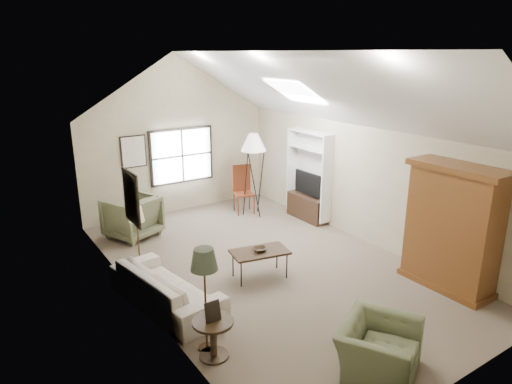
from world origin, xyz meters
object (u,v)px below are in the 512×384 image
armchair_far (132,217)px  side_chair (244,190)px  side_table (214,339)px  armchair_near (379,349)px  sofa (166,287)px  coffee_table (260,264)px  armoire (453,228)px

armchair_far → side_chair: 2.94m
side_table → side_chair: bearing=53.7°
armchair_near → side_chair: side_chair is taller
armchair_near → sofa: bearing=89.8°
armchair_near → coffee_table: (0.21, 3.01, -0.08)m
coffee_table → armoire: bearing=-39.2°
armoire → side_table: size_ratio=3.94×
side_table → side_chair: (3.48, 4.74, 0.34)m
armchair_far → side_table: size_ratio=1.84×
armoire → side_table: armoire is taller
coffee_table → armchair_far: bearing=111.7°
armoire → coffee_table: 3.42m
sofa → coffee_table: size_ratio=2.16×
sofa → armchair_far: 3.21m
sofa → armchair_near: (1.61, -3.05, 0.02)m
armoire → side_chair: 5.38m
sofa → side_table: size_ratio=3.99×
armchair_far → sofa: bearing=57.3°
armoire → sofa: armoire is taller
armchair_near → side_table: armchair_near is taller
sofa → armchair_far: size_ratio=2.16×
armchair_far → armchair_near: bearing=76.8°
side_table → coffee_table: bearing=40.6°
armoire → armchair_far: armoire is taller
sofa → armchair_far: bearing=-19.1°
coffee_table → sofa: bearing=178.6°
side_chair → armchair_near: bearing=-90.9°
armchair_near → side_table: bearing=109.9°
side_chair → sofa: bearing=-122.0°
coffee_table → side_chair: 3.61m
armchair_near → armchair_far: armchair_far is taller
coffee_table → side_table: side_table is taller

